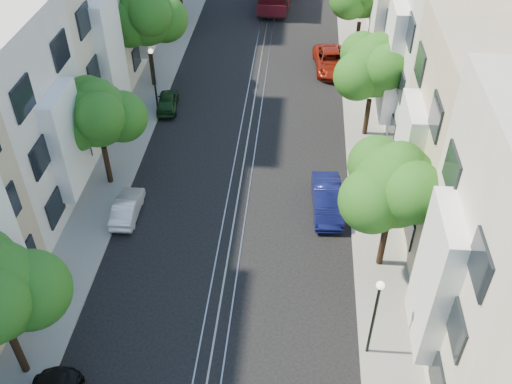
% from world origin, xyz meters
% --- Properties ---
extents(ground, '(200.00, 200.00, 0.00)m').
position_xyz_m(ground, '(0.00, 28.00, 0.00)').
color(ground, black).
rests_on(ground, ground).
extents(sidewalk_east, '(2.50, 80.00, 0.12)m').
position_xyz_m(sidewalk_east, '(7.25, 28.00, 0.06)').
color(sidewalk_east, gray).
rests_on(sidewalk_east, ground).
extents(sidewalk_west, '(2.50, 80.00, 0.12)m').
position_xyz_m(sidewalk_west, '(-7.25, 28.00, 0.06)').
color(sidewalk_west, gray).
rests_on(sidewalk_west, ground).
extents(rail_left, '(0.06, 80.00, 0.02)m').
position_xyz_m(rail_left, '(-0.55, 28.00, 0.01)').
color(rail_left, gray).
rests_on(rail_left, ground).
extents(rail_slot, '(0.06, 80.00, 0.02)m').
position_xyz_m(rail_slot, '(0.00, 28.00, 0.01)').
color(rail_slot, gray).
rests_on(rail_slot, ground).
extents(rail_right, '(0.06, 80.00, 0.02)m').
position_xyz_m(rail_right, '(0.55, 28.00, 0.01)').
color(rail_right, gray).
rests_on(rail_right, ground).
extents(lane_line, '(0.08, 80.00, 0.01)m').
position_xyz_m(lane_line, '(0.00, 28.00, 0.00)').
color(lane_line, tan).
rests_on(lane_line, ground).
extents(townhouses_east, '(7.75, 72.00, 12.00)m').
position_xyz_m(townhouses_east, '(11.87, 27.91, 5.18)').
color(townhouses_east, beige).
rests_on(townhouses_east, ground).
extents(tree_e_b, '(4.93, 4.08, 6.68)m').
position_xyz_m(tree_e_b, '(7.26, 8.98, 4.73)').
color(tree_e_b, black).
rests_on(tree_e_b, ground).
extents(tree_e_c, '(4.84, 3.99, 6.52)m').
position_xyz_m(tree_e_c, '(7.26, 19.98, 4.60)').
color(tree_e_c, black).
rests_on(tree_e_c, ground).
extents(tree_w_b, '(4.72, 3.87, 6.27)m').
position_xyz_m(tree_w_b, '(-7.14, 13.98, 4.40)').
color(tree_w_b, black).
rests_on(tree_w_b, ground).
extents(tree_w_c, '(5.13, 4.28, 7.09)m').
position_xyz_m(tree_w_c, '(-7.14, 24.98, 5.07)').
color(tree_w_c, black).
rests_on(tree_w_c, ground).
extents(lamp_east, '(0.32, 0.32, 4.16)m').
position_xyz_m(lamp_east, '(6.30, 4.00, 2.85)').
color(lamp_east, black).
rests_on(lamp_east, ground).
extents(lamp_west, '(0.32, 0.32, 4.16)m').
position_xyz_m(lamp_west, '(-6.30, 22.00, 2.85)').
color(lamp_west, black).
rests_on(lamp_west, ground).
extents(parked_car_e_mid, '(1.69, 4.24, 1.37)m').
position_xyz_m(parked_car_e_mid, '(4.76, 12.74, 0.69)').
color(parked_car_e_mid, '#0E1146').
rests_on(parked_car_e_mid, ground).
extents(parked_car_e_far, '(2.74, 5.10, 1.36)m').
position_xyz_m(parked_car_e_far, '(5.21, 28.49, 0.68)').
color(parked_car_e_far, maroon).
rests_on(parked_car_e_far, ground).
extents(parked_car_w_mid, '(1.21, 3.31, 1.08)m').
position_xyz_m(parked_car_w_mid, '(-5.53, 11.43, 0.54)').
color(parked_car_w_mid, silver).
rests_on(parked_car_w_mid, ground).
extents(parked_car_w_far, '(1.63, 3.36, 1.10)m').
position_xyz_m(parked_car_w_far, '(-5.60, 22.03, 0.55)').
color(parked_car_w_far, black).
rests_on(parked_car_w_far, ground).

